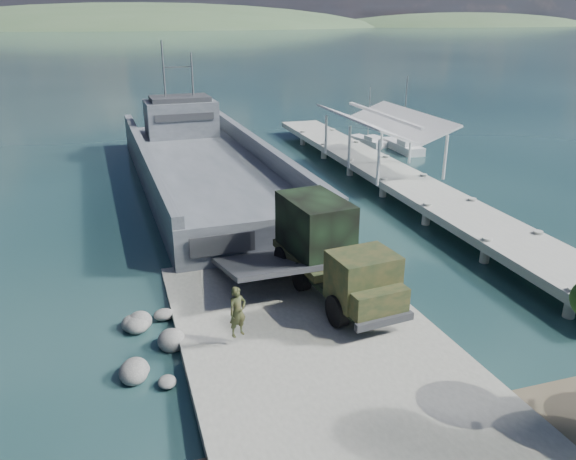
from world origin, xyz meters
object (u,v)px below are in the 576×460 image
object	(u,v)px
landing_craft	(206,173)
military_truck	(330,250)
sailboat_near	(403,147)
sailboat_far	(368,141)
soldier	(238,321)
pier	(387,164)

from	to	relation	value
landing_craft	military_truck	bearing A→B (deg)	-85.62
military_truck	sailboat_near	world-z (taller)	sailboat_near
sailboat_near	sailboat_far	size ratio (longest dim) A/B	1.24
military_truck	sailboat_near	distance (m)	31.51
landing_craft	military_truck	xyz separation A→B (m)	(2.27, -20.16, 1.54)
sailboat_near	sailboat_far	xyz separation A→B (m)	(-2.04, 3.50, -0.07)
military_truck	soldier	xyz separation A→B (m)	(-4.92, -3.26, -0.94)
sailboat_near	soldier	bearing A→B (deg)	-126.66
soldier	sailboat_near	world-z (taller)	sailboat_near
soldier	sailboat_near	distance (m)	36.99
soldier	sailboat_far	bearing A→B (deg)	36.10
landing_craft	military_truck	world-z (taller)	landing_craft
landing_craft	sailboat_near	world-z (taller)	landing_craft
landing_craft	sailboat_far	size ratio (longest dim) A/B	6.46
pier	landing_craft	bearing A→B (deg)	163.03
soldier	sailboat_far	world-z (taller)	sailboat_far
sailboat_far	pier	bearing A→B (deg)	-120.98
soldier	sailboat_near	size ratio (longest dim) A/B	0.28
military_truck	soldier	bearing A→B (deg)	-152.96
landing_craft	soldier	distance (m)	23.58
pier	military_truck	distance (m)	19.51
pier	sailboat_far	xyz separation A→B (m)	(4.73, 13.35, -1.29)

